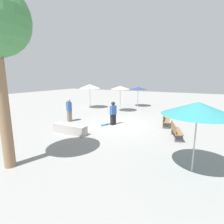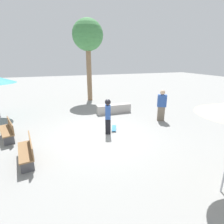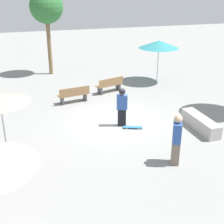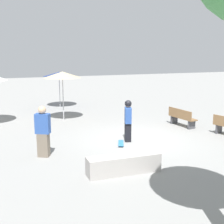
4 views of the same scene
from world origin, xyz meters
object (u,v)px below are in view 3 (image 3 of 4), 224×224
at_px(palm_tree_left, 46,8).
at_px(skateboard, 133,127).
at_px(skater_main, 122,106).
at_px(bench_near, 74,95).
at_px(bystander_watching, 176,140).
at_px(concrete_ledge, 200,123).
at_px(shade_umbrella_teal, 159,44).
at_px(bench_far, 110,85).

bearing_deg(palm_tree_left, skateboard, -167.53).
xyz_separation_m(skater_main, bench_near, (3.37, 1.42, -0.48)).
bearing_deg(bystander_watching, skateboard, -145.21).
bearing_deg(concrete_ledge, shade_umbrella_teal, -10.19).
xyz_separation_m(bench_near, bench_far, (1.02, -2.24, 0.00)).
distance_m(bench_near, shade_umbrella_teal, 6.32).
bearing_deg(concrete_ledge, bench_far, 20.76).
xyz_separation_m(bench_far, bystander_watching, (-7.83, 0.11, 0.46)).
xyz_separation_m(bench_far, shade_umbrella_teal, (1.09, -3.41, 1.89)).
xyz_separation_m(skateboard, concrete_ledge, (-0.93, -2.66, 0.22)).
distance_m(bench_near, bystander_watching, 7.15).
distance_m(skateboard, bystander_watching, 3.14).
relative_size(skater_main, concrete_ledge, 0.75).
xyz_separation_m(skater_main, palm_tree_left, (9.34, 1.81, 3.37)).
height_order(skateboard, bench_far, bench_far).
bearing_deg(palm_tree_left, concrete_ledge, -155.75).
bearing_deg(skateboard, bench_near, 135.72).
height_order(concrete_ledge, bystander_watching, bystander_watching).
bearing_deg(skater_main, bench_near, 129.92).
xyz_separation_m(skateboard, palm_tree_left, (9.77, 2.16, 4.22)).
height_order(skateboard, bystander_watching, bystander_watching).
distance_m(concrete_ledge, bench_near, 6.48).
xyz_separation_m(bench_near, bystander_watching, (-6.81, -2.13, 0.46)).
relative_size(skater_main, bench_near, 1.02).
xyz_separation_m(bench_near, shade_umbrella_teal, (2.11, -5.65, 1.89)).
relative_size(concrete_ledge, palm_tree_left, 0.42).
distance_m(skateboard, bench_near, 4.21).
relative_size(skater_main, shade_umbrella_teal, 0.66).
distance_m(skateboard, palm_tree_left, 10.86).
distance_m(palm_tree_left, bystander_watching, 13.45).
bearing_deg(bench_near, bystander_watching, -81.83).
bearing_deg(bystander_watching, concrete_ledge, 159.95).
bearing_deg(bench_far, shade_umbrella_teal, -0.06).
xyz_separation_m(shade_umbrella_teal, palm_tree_left, (3.85, 6.05, 1.96)).
bearing_deg(concrete_ledge, bystander_watching, 132.13).
bearing_deg(skater_main, bench_far, 96.49).
relative_size(bench_near, shade_umbrella_teal, 0.65).
xyz_separation_m(bench_near, palm_tree_left, (5.96, 0.40, 3.86)).
xyz_separation_m(skateboard, bench_far, (4.82, -0.48, 0.37)).
bearing_deg(shade_umbrella_teal, bench_near, 110.47).
bearing_deg(shade_umbrella_teal, bench_far, 107.76).
relative_size(skateboard, bench_far, 0.49).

